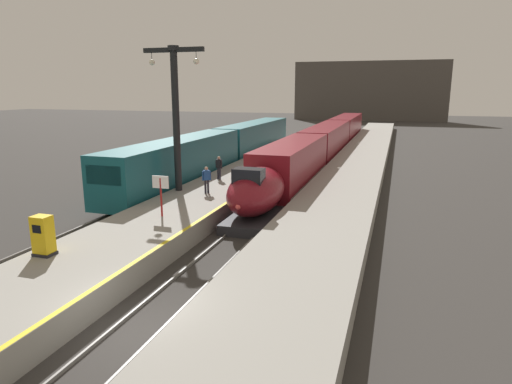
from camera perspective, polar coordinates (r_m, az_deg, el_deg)
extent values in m
plane|color=#33302D|center=(15.16, -14.98, -16.84)|extent=(260.00, 260.00, 0.00)
cube|color=gray|center=(38.12, -0.17, 2.53)|extent=(4.80, 110.00, 1.05)
cube|color=gray|center=(36.51, 12.03, 1.78)|extent=(4.80, 110.00, 1.05)
cube|color=yellow|center=(37.40, 3.16, 3.13)|extent=(0.20, 107.80, 0.01)
cube|color=slate|center=(39.98, 5.55, 2.28)|extent=(0.08, 110.00, 0.12)
cube|color=slate|center=(39.70, 7.67, 2.15)|extent=(0.08, 110.00, 0.12)
cube|color=slate|center=(42.38, -5.22, 2.90)|extent=(0.08, 110.00, 0.12)
cube|color=slate|center=(41.83, -3.33, 2.80)|extent=(0.08, 110.00, 0.12)
ellipsoid|color=maroon|center=(25.23, 0.09, 0.15)|extent=(2.78, 6.33, 2.56)
cube|color=#28282D|center=(25.33, -0.13, -3.44)|extent=(2.46, 5.38, 0.55)
cube|color=black|center=(23.68, -0.95, 1.95)|extent=(1.59, 1.00, 0.90)
sphere|color=#F24C4C|center=(22.42, -2.29, -1.89)|extent=(0.28, 0.28, 0.28)
cube|color=maroon|center=(33.62, 4.68, 3.76)|extent=(2.90, 14.00, 3.05)
cube|color=black|center=(33.88, 2.35, 4.80)|extent=(0.04, 11.90, 0.80)
cube|color=black|center=(33.25, 7.09, 4.56)|extent=(0.04, 11.90, 0.80)
cube|color=silver|center=(33.85, 4.64, 1.63)|extent=(2.92, 13.30, 0.24)
cube|color=black|center=(29.72, 2.66, -0.97)|extent=(2.03, 2.20, 0.56)
cube|color=black|center=(38.25, 6.15, 2.12)|extent=(2.03, 2.20, 0.56)
cube|color=maroon|center=(49.80, 9.03, 6.63)|extent=(2.90, 18.00, 3.05)
cube|color=black|center=(49.98, 7.43, 7.34)|extent=(0.04, 15.84, 0.80)
cube|color=black|center=(49.55, 10.69, 7.18)|extent=(0.04, 15.84, 0.80)
cube|color=black|center=(44.05, 7.73, 3.51)|extent=(2.03, 2.20, 0.56)
cube|color=black|center=(56.03, 9.93, 5.44)|extent=(2.03, 2.20, 0.56)
cube|color=maroon|center=(68.17, 11.46, 8.20)|extent=(2.90, 18.00, 3.05)
cube|color=black|center=(68.30, 10.28, 8.72)|extent=(0.04, 15.84, 0.80)
cube|color=black|center=(67.99, 12.68, 8.60)|extent=(0.04, 15.84, 0.80)
cube|color=black|center=(62.29, 10.75, 6.14)|extent=(2.03, 2.20, 0.56)
cube|color=black|center=(74.39, 11.93, 7.17)|extent=(2.03, 2.20, 0.56)
cube|color=#145660|center=(33.93, -9.84, 3.83)|extent=(2.85, 18.00, 3.30)
cube|color=black|center=(26.33, -18.84, 2.03)|extent=(2.28, 0.08, 1.10)
cube|color=black|center=(34.52, -11.93, 4.73)|extent=(0.04, 15.30, 0.90)
cube|color=black|center=(33.24, -7.72, 4.58)|extent=(0.04, 15.30, 0.90)
cube|color=black|center=(29.42, -14.83, -1.57)|extent=(2.00, 2.00, 0.52)
cube|color=black|center=(39.37, -5.89, 2.41)|extent=(2.00, 2.00, 0.52)
cube|color=#145660|center=(51.02, -0.17, 7.02)|extent=(2.85, 18.00, 3.30)
cylinder|color=black|center=(28.72, -10.15, 8.97)|extent=(0.44, 0.44, 8.95)
cylinder|color=black|center=(28.76, -10.51, 17.59)|extent=(0.68, 0.68, 0.30)
cube|color=black|center=(28.75, -10.50, 17.39)|extent=(4.00, 0.24, 0.28)
cylinder|color=black|center=(29.45, -13.16, 16.48)|extent=(0.03, 0.03, 0.60)
sphere|color=#EFEACC|center=(29.43, -13.12, 15.80)|extent=(0.36, 0.36, 0.36)
cylinder|color=black|center=(28.07, -7.64, 16.89)|extent=(0.03, 0.03, 0.60)
sphere|color=#EFEACC|center=(28.04, -7.62, 16.17)|extent=(0.36, 0.36, 0.36)
cylinder|color=#23232D|center=(32.39, -4.61, 2.33)|extent=(0.13, 0.13, 0.85)
cylinder|color=#23232D|center=(32.49, -4.86, 2.36)|extent=(0.13, 0.13, 0.85)
cube|color=black|center=(32.32, -4.76, 3.63)|extent=(0.42, 0.30, 0.62)
cylinder|color=black|center=(32.19, -4.41, 3.51)|extent=(0.09, 0.09, 0.58)
cylinder|color=black|center=(32.46, -5.10, 3.58)|extent=(0.09, 0.09, 0.58)
sphere|color=tan|center=(32.25, -4.77, 4.37)|extent=(0.22, 0.22, 0.22)
cylinder|color=#23232D|center=(28.18, -6.12, 0.70)|extent=(0.13, 0.13, 0.85)
cylinder|color=#23232D|center=(28.14, -6.46, 0.67)|extent=(0.13, 0.13, 0.85)
cube|color=#1E478C|center=(28.02, -6.33, 2.15)|extent=(0.44, 0.41, 0.62)
cylinder|color=#1E478C|center=(28.08, -5.85, 2.09)|extent=(0.09, 0.09, 0.58)
cylinder|color=#1E478C|center=(27.97, -6.80, 2.02)|extent=(0.09, 0.09, 0.58)
sphere|color=tan|center=(27.94, -6.35, 3.00)|extent=(0.22, 0.22, 0.22)
cube|color=black|center=(31.50, -1.03, 1.84)|extent=(0.40, 0.22, 0.60)
cylinder|color=#262628|center=(31.44, -1.21, 2.71)|extent=(0.02, 0.02, 0.36)
cylinder|color=#262628|center=(31.38, -0.86, 2.69)|extent=(0.02, 0.02, 0.36)
cube|color=#262628|center=(31.38, -1.03, 3.04)|extent=(0.22, 0.03, 0.02)
cube|color=yellow|center=(19.40, -25.51, -5.04)|extent=(0.70, 0.56, 1.60)
cube|color=black|center=(19.11, -26.19, -4.28)|extent=(0.40, 0.02, 0.32)
cube|color=black|center=(19.62, -25.30, -7.10)|extent=(0.76, 0.62, 0.12)
cylinder|color=maroon|center=(23.27, -11.99, -0.68)|extent=(0.10, 0.10, 2.00)
cube|color=white|center=(23.10, -12.08, 1.25)|extent=(0.90, 0.06, 0.64)
cube|color=#4C4742|center=(113.19, 14.22, 12.36)|extent=(36.00, 2.00, 14.00)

